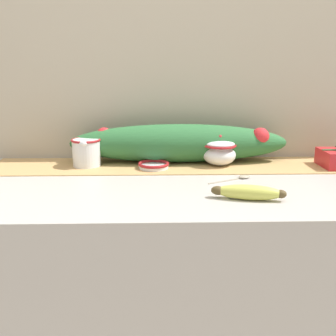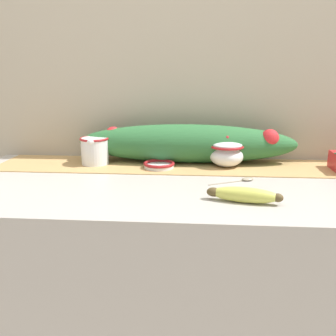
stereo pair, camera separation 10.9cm
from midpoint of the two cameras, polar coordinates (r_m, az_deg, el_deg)
The scene contains 9 objects.
countertop at distance 1.35m, azimuth 4.71°, elevation -21.49°, with size 1.44×0.64×0.93m, color #B7B2AD.
back_wall at distance 1.43m, azimuth 5.30°, elevation 12.24°, with size 2.24×0.04×2.40m, color #B7AD99.
table_runner at distance 1.32m, azimuth 5.11°, elevation 0.30°, with size 1.33×0.25×0.00m, color tan.
cream_pitcher at distance 1.34m, azimuth -8.82°, elevation 2.76°, with size 0.10×0.12×0.10m.
sugar_bowl at distance 1.31m, azimuth 11.28°, elevation 2.26°, with size 0.12×0.12×0.11m.
small_dish at distance 1.28m, azimuth 1.07°, elevation 0.45°, with size 0.11×0.11×0.02m.
banana at distance 0.98m, azimuth 14.68°, elevation -4.02°, with size 0.19×0.08×0.04m.
spoon at distance 1.17m, azimuth 14.29°, elevation -1.73°, with size 0.14×0.08×0.01m.
poinsettia_garland at distance 1.35m, azimuth 5.19°, elevation 3.77°, with size 0.79×0.15×0.14m.
Camera 2 is at (0.04, -1.09, 1.26)m, focal length 40.00 mm.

